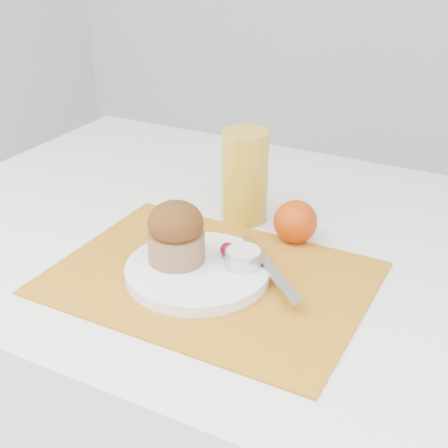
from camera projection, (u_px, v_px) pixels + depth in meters
The scene contains 11 objects.
table at pixel (251, 411), 1.17m from camera, with size 1.20×0.80×0.75m, color white.
placemat at pixel (210, 278), 0.88m from camera, with size 0.44×0.32×0.00m, color #BC761A.
plate at pixel (198, 271), 0.88m from camera, with size 0.21×0.21×0.02m, color white.
ramekin at pixel (244, 258), 0.87m from camera, with size 0.05×0.05×0.02m, color silver.
cream at pixel (244, 252), 0.87m from camera, with size 0.05×0.05×0.01m, color white.
raspberry_near at pixel (233, 250), 0.90m from camera, with size 0.02×0.02×0.02m, color #550402.
raspberry_far at pixel (228, 249), 0.90m from camera, with size 0.02×0.02×0.02m, color #580211.
butter_knife at pixel (269, 267), 0.87m from camera, with size 0.19×0.02×0.00m, color #B8B9C1.
orange at pixel (295, 222), 0.97m from camera, with size 0.07×0.07×0.07m, color #C23E06.
juice_glass at pixel (245, 176), 1.02m from camera, with size 0.08×0.08×0.15m, color gold.
muffin at pixel (176, 233), 0.87m from camera, with size 0.10×0.10×0.09m.
Camera 1 is at (0.37, -0.75, 1.23)m, focal length 50.00 mm.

